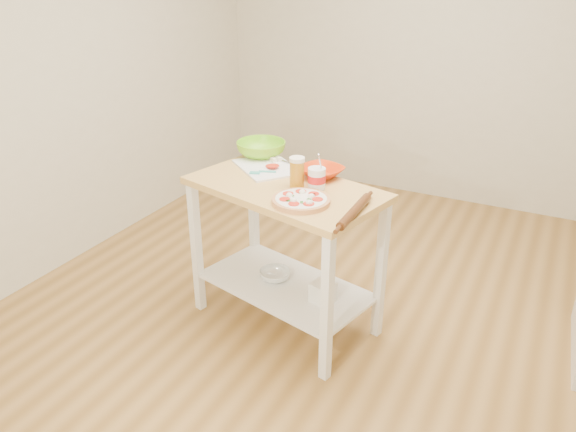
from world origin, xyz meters
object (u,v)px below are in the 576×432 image
(knife, at_px, (270,157))
(cutting_board, at_px, (268,167))
(pizza, at_px, (301,200))
(orange_bowl, at_px, (321,172))
(shelf_glass_bowl, at_px, (275,275))
(shelf_bin, at_px, (323,292))
(prep_island, at_px, (285,227))
(green_bowl, at_px, (261,149))
(rolling_pin, at_px, (354,212))
(beer_pint, at_px, (297,172))
(spatula, at_px, (262,172))
(yogurt_tub, at_px, (317,178))

(knife, bearing_deg, cutting_board, -49.46)
(pizza, height_order, orange_bowl, orange_bowl)
(shelf_glass_bowl, height_order, shelf_bin, shelf_bin)
(prep_island, xyz_separation_m, pizza, (0.18, -0.17, 0.27))
(green_bowl, bearing_deg, rolling_pin, -33.93)
(orange_bowl, height_order, beer_pint, beer_pint)
(cutting_board, height_order, spatula, cutting_board)
(shelf_bin, bearing_deg, spatula, 161.97)
(green_bowl, bearing_deg, prep_island, -45.75)
(prep_island, distance_m, yogurt_tub, 0.36)
(yogurt_tub, bearing_deg, cutting_board, 157.39)
(spatula, xyz_separation_m, green_bowl, (-0.16, 0.28, 0.03))
(pizza, bearing_deg, rolling_pin, -4.50)
(yogurt_tub, xyz_separation_m, shelf_bin, (0.10, -0.11, -0.64))
(pizza, distance_m, shelf_bin, 0.61)
(spatula, distance_m, orange_bowl, 0.35)
(shelf_bin, bearing_deg, orange_bowl, 118.22)
(knife, distance_m, shelf_glass_bowl, 0.73)
(spatula, height_order, shelf_glass_bowl, spatula)
(green_bowl, xyz_separation_m, beer_pint, (0.43, -0.35, 0.04))
(prep_island, xyz_separation_m, orange_bowl, (0.12, 0.22, 0.28))
(cutting_board, xyz_separation_m, orange_bowl, (0.34, 0.01, 0.02))
(knife, bearing_deg, yogurt_tub, -15.89)
(spatula, bearing_deg, knife, 86.75)
(pizza, height_order, shelf_glass_bowl, pizza)
(pizza, height_order, shelf_bin, pizza)
(spatula, bearing_deg, cutting_board, 80.75)
(green_bowl, xyz_separation_m, shelf_bin, (0.63, -0.44, -0.63))
(cutting_board, bearing_deg, pizza, -5.45)
(knife, bearing_deg, green_bowl, 178.85)
(cutting_board, relative_size, orange_bowl, 2.08)
(spatula, distance_m, green_bowl, 0.33)
(orange_bowl, relative_size, rolling_pin, 0.62)
(spatula, bearing_deg, beer_pint, -36.34)
(orange_bowl, distance_m, beer_pint, 0.22)
(cutting_board, height_order, yogurt_tub, yogurt_tub)
(spatula, relative_size, orange_bowl, 0.58)
(pizza, height_order, rolling_pin, pizza)
(shelf_bin, bearing_deg, cutting_board, 151.39)
(prep_island, relative_size, pizza, 3.98)
(cutting_board, relative_size, shelf_glass_bowl, 2.63)
(prep_island, bearing_deg, yogurt_tub, 13.08)
(spatula, bearing_deg, pizza, -55.58)
(prep_island, distance_m, shelf_glass_bowl, 0.36)
(spatula, bearing_deg, rolling_pin, -43.85)
(knife, relative_size, shelf_bin, 2.24)
(pizza, relative_size, yogurt_tub, 1.44)
(prep_island, bearing_deg, knife, 129.36)
(orange_bowl, distance_m, shelf_bin, 0.69)
(prep_island, relative_size, knife, 4.50)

